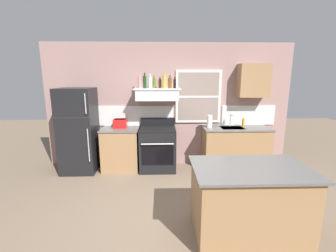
{
  "coord_description": "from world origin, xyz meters",
  "views": [
    {
      "loc": [
        -0.18,
        -2.9,
        1.97
      ],
      "look_at": [
        -0.05,
        1.2,
        1.1
      ],
      "focal_mm": 24.59,
      "sensor_mm": 36.0,
      "label": 1
    }
  ],
  "objects_px": {
    "bottle_olive_oil_square": "(154,83)",
    "paper_towel_roll": "(210,121)",
    "bottle_clear_tall": "(150,82)",
    "bottle_brown_stout": "(160,83)",
    "bottle_balsamic_dark": "(175,84)",
    "toaster": "(120,123)",
    "bottle_amber_wine": "(170,83)",
    "dish_soap_bottle": "(243,122)",
    "stove_range": "(158,148)",
    "bottle_champagne_gold_foil": "(165,81)",
    "kitchen_island": "(248,202)",
    "bottle_rose_pink": "(140,82)",
    "refrigerator": "(79,131)",
    "bottle_dark_green_wine": "(145,82)"
  },
  "relations": [
    {
      "from": "toaster",
      "to": "bottle_brown_stout",
      "type": "bearing_deg",
      "value": 4.12
    },
    {
      "from": "bottle_champagne_gold_foil",
      "to": "kitchen_island",
      "type": "relative_size",
      "value": 0.24
    },
    {
      "from": "bottle_clear_tall",
      "to": "paper_towel_roll",
      "type": "bearing_deg",
      "value": -3.75
    },
    {
      "from": "bottle_clear_tall",
      "to": "kitchen_island",
      "type": "relative_size",
      "value": 0.21
    },
    {
      "from": "bottle_amber_wine",
      "to": "dish_soap_bottle",
      "type": "bearing_deg",
      "value": 2.3
    },
    {
      "from": "bottle_rose_pink",
      "to": "kitchen_island",
      "type": "height_order",
      "value": "bottle_rose_pink"
    },
    {
      "from": "stove_range",
      "to": "bottle_brown_stout",
      "type": "distance_m",
      "value": 1.39
    },
    {
      "from": "toaster",
      "to": "bottle_brown_stout",
      "type": "relative_size",
      "value": 1.28
    },
    {
      "from": "bottle_olive_oil_square",
      "to": "paper_towel_roll",
      "type": "height_order",
      "value": "bottle_olive_oil_square"
    },
    {
      "from": "bottle_rose_pink",
      "to": "bottle_balsamic_dark",
      "type": "xyz_separation_m",
      "value": [
        0.72,
        -0.03,
        -0.03
      ]
    },
    {
      "from": "paper_towel_roll",
      "to": "dish_soap_bottle",
      "type": "height_order",
      "value": "paper_towel_roll"
    },
    {
      "from": "bottle_olive_oil_square",
      "to": "bottle_rose_pink",
      "type": "bearing_deg",
      "value": -169.48
    },
    {
      "from": "bottle_clear_tall",
      "to": "bottle_balsamic_dark",
      "type": "distance_m",
      "value": 0.51
    },
    {
      "from": "kitchen_island",
      "to": "dish_soap_bottle",
      "type": "bearing_deg",
      "value": 72.59
    },
    {
      "from": "bottle_brown_stout",
      "to": "paper_towel_roll",
      "type": "distance_m",
      "value": 1.33
    },
    {
      "from": "toaster",
      "to": "bottle_clear_tall",
      "type": "height_order",
      "value": "bottle_clear_tall"
    },
    {
      "from": "bottle_dark_green_wine",
      "to": "dish_soap_bottle",
      "type": "bearing_deg",
      "value": 2.42
    },
    {
      "from": "bottle_clear_tall",
      "to": "toaster",
      "type": "bearing_deg",
      "value": -176.75
    },
    {
      "from": "bottle_amber_wine",
      "to": "bottle_balsamic_dark",
      "type": "bearing_deg",
      "value": -18.38
    },
    {
      "from": "bottle_balsamic_dark",
      "to": "bottle_champagne_gold_foil",
      "type": "bearing_deg",
      "value": 178.39
    },
    {
      "from": "bottle_champagne_gold_foil",
      "to": "kitchen_island",
      "type": "distance_m",
      "value": 2.84
    },
    {
      "from": "stove_range",
      "to": "paper_towel_roll",
      "type": "distance_m",
      "value": 1.25
    },
    {
      "from": "toaster",
      "to": "bottle_balsamic_dark",
      "type": "height_order",
      "value": "bottle_balsamic_dark"
    },
    {
      "from": "toaster",
      "to": "bottle_brown_stout",
      "type": "height_order",
      "value": "bottle_brown_stout"
    },
    {
      "from": "bottle_clear_tall",
      "to": "kitchen_island",
      "type": "xyz_separation_m",
      "value": [
        1.3,
        -2.31,
        -1.41
      ]
    },
    {
      "from": "bottle_champagne_gold_foil",
      "to": "bottle_amber_wine",
      "type": "relative_size",
      "value": 1.23
    },
    {
      "from": "toaster",
      "to": "dish_soap_bottle",
      "type": "relative_size",
      "value": 1.65
    },
    {
      "from": "refrigerator",
      "to": "bottle_champagne_gold_foil",
      "type": "bearing_deg",
      "value": 2.19
    },
    {
      "from": "stove_range",
      "to": "bottle_champagne_gold_foil",
      "type": "xyz_separation_m",
      "value": [
        0.15,
        0.05,
        1.42
      ]
    },
    {
      "from": "bottle_olive_oil_square",
      "to": "bottle_amber_wine",
      "type": "bearing_deg",
      "value": -8.9
    },
    {
      "from": "bottle_balsamic_dark",
      "to": "kitchen_island",
      "type": "distance_m",
      "value": 2.74
    },
    {
      "from": "stove_range",
      "to": "paper_towel_roll",
      "type": "relative_size",
      "value": 4.04
    },
    {
      "from": "bottle_amber_wine",
      "to": "dish_soap_bottle",
      "type": "xyz_separation_m",
      "value": [
        1.62,
        0.06,
        -0.86
      ]
    },
    {
      "from": "kitchen_island",
      "to": "bottle_amber_wine",
      "type": "bearing_deg",
      "value": 111.37
    },
    {
      "from": "bottle_balsamic_dark",
      "to": "paper_towel_roll",
      "type": "height_order",
      "value": "bottle_balsamic_dark"
    },
    {
      "from": "stove_range",
      "to": "bottle_dark_green_wine",
      "type": "bearing_deg",
      "value": 169.54
    },
    {
      "from": "toaster",
      "to": "bottle_rose_pink",
      "type": "height_order",
      "value": "bottle_rose_pink"
    },
    {
      "from": "bottle_olive_oil_square",
      "to": "bottle_amber_wine",
      "type": "height_order",
      "value": "bottle_amber_wine"
    },
    {
      "from": "bottle_rose_pink",
      "to": "bottle_olive_oil_square",
      "type": "relative_size",
      "value": 1.18
    },
    {
      "from": "bottle_olive_oil_square",
      "to": "paper_towel_roll",
      "type": "xyz_separation_m",
      "value": [
        1.17,
        -0.09,
        -0.81
      ]
    },
    {
      "from": "bottle_champagne_gold_foil",
      "to": "bottle_balsamic_dark",
      "type": "distance_m",
      "value": 0.21
    },
    {
      "from": "toaster",
      "to": "stove_range",
      "type": "xyz_separation_m",
      "value": [
        0.8,
        -0.08,
        -0.54
      ]
    },
    {
      "from": "bottle_rose_pink",
      "to": "refrigerator",
      "type": "bearing_deg",
      "value": -175.97
    },
    {
      "from": "refrigerator",
      "to": "bottle_rose_pink",
      "type": "xyz_separation_m",
      "value": [
        1.29,
        0.09,
        1.0
      ]
    },
    {
      "from": "bottle_champagne_gold_foil",
      "to": "bottle_clear_tall",
      "type": "bearing_deg",
      "value": 166.04
    },
    {
      "from": "refrigerator",
      "to": "bottle_amber_wine",
      "type": "xyz_separation_m",
      "value": [
        1.91,
        0.1,
        0.98
      ]
    },
    {
      "from": "bottle_clear_tall",
      "to": "bottle_brown_stout",
      "type": "xyz_separation_m",
      "value": [
        0.2,
        0.02,
        -0.03
      ]
    },
    {
      "from": "bottle_balsamic_dark",
      "to": "paper_towel_roll",
      "type": "xyz_separation_m",
      "value": [
        0.75,
        -0.0,
        -0.8
      ]
    },
    {
      "from": "bottle_champagne_gold_foil",
      "to": "bottle_balsamic_dark",
      "type": "bearing_deg",
      "value": -1.61
    },
    {
      "from": "stove_range",
      "to": "bottle_dark_green_wine",
      "type": "distance_m",
      "value": 1.44
    }
  ]
}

